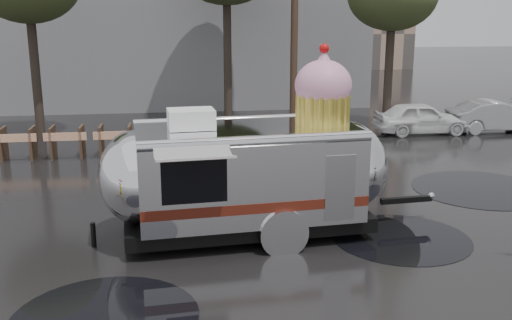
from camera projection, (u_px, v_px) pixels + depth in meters
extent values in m
plane|color=black|center=(306.00, 289.00, 10.17)|extent=(120.00, 120.00, 0.00)
cylinder|color=black|center=(401.00, 238.00, 12.38)|extent=(2.86, 2.86, 0.01)
cylinder|color=black|center=(105.00, 318.00, 9.20)|extent=(2.92, 2.92, 0.01)
cylinder|color=black|center=(481.00, 189.00, 15.73)|extent=(3.55, 3.55, 0.01)
cylinder|color=black|center=(233.00, 205.00, 14.44)|extent=(3.17, 3.17, 0.01)
cylinder|color=#473323|center=(295.00, 11.00, 22.82)|extent=(0.28, 0.28, 9.00)
cylinder|color=#382D26|center=(34.00, 57.00, 21.03)|extent=(0.32, 0.32, 5.85)
cylinder|color=#382D26|center=(227.00, 40.00, 23.74)|extent=(0.32, 0.32, 6.75)
cylinder|color=#382D26|center=(389.00, 60.00, 22.76)|extent=(0.32, 0.32, 5.40)
cube|color=#473323|center=(3.00, 144.00, 18.68)|extent=(0.08, 0.80, 1.00)
cube|color=#473323|center=(33.00, 143.00, 18.80)|extent=(0.08, 0.80, 1.00)
cube|color=#E5590C|center=(14.00, 138.00, 18.31)|extent=(1.30, 0.04, 0.25)
cube|color=#473323|center=(53.00, 142.00, 18.88)|extent=(0.08, 0.80, 1.00)
cube|color=#473323|center=(82.00, 141.00, 18.99)|extent=(0.08, 0.80, 1.00)
cube|color=#E5590C|center=(65.00, 137.00, 18.51)|extent=(1.30, 0.04, 0.25)
cube|color=#473323|center=(102.00, 141.00, 19.07)|extent=(0.08, 0.80, 1.00)
cube|color=#473323|center=(130.00, 140.00, 19.19)|extent=(0.08, 0.80, 1.00)
cube|color=#E5590C|center=(114.00, 135.00, 18.70)|extent=(1.30, 0.04, 0.25)
imported|color=silver|center=(421.00, 115.00, 22.42)|extent=(4.00, 1.80, 1.40)
imported|color=#B2B2B7|center=(496.00, 114.00, 22.81)|extent=(4.00, 1.80, 1.40)
cube|color=silver|center=(246.00, 170.00, 12.26)|extent=(4.60, 2.68, 1.81)
ellipsoid|color=silver|center=(348.00, 164.00, 12.73)|extent=(1.70, 2.43, 1.81)
ellipsoid|color=silver|center=(137.00, 176.00, 11.80)|extent=(1.70, 2.43, 1.81)
cube|color=black|center=(247.00, 218.00, 12.53)|extent=(5.18, 2.44, 0.30)
cylinder|color=black|center=(283.00, 234.00, 11.65)|extent=(0.72, 0.28, 0.70)
cylinder|color=black|center=(259.00, 201.00, 13.61)|extent=(0.72, 0.28, 0.70)
cylinder|color=silver|center=(284.00, 234.00, 11.51)|extent=(0.97, 0.18, 0.96)
cube|color=black|center=(406.00, 200.00, 13.25)|extent=(1.21, 0.22, 0.12)
sphere|color=silver|center=(431.00, 196.00, 13.37)|extent=(0.17, 0.17, 0.16)
cylinder|color=black|center=(93.00, 235.00, 11.89)|extent=(0.11, 0.11, 0.50)
cube|color=#4F190F|center=(259.00, 209.00, 11.29)|extent=(4.41, 0.41, 0.20)
cube|color=#4F190F|center=(236.00, 176.00, 13.46)|extent=(4.41, 0.41, 0.20)
cube|color=black|center=(194.00, 182.00, 10.87)|extent=(1.20, 0.13, 0.80)
cube|color=#A9A39E|center=(195.00, 159.00, 10.52)|extent=(1.44, 0.62, 0.14)
cube|color=silver|center=(340.00, 188.00, 11.54)|extent=(0.60, 0.08, 1.31)
cube|color=white|center=(191.00, 119.00, 11.76)|extent=(0.96, 0.73, 0.38)
cylinder|color=#EBCF4C|center=(323.00, 109.00, 12.30)|extent=(1.13, 1.13, 0.60)
ellipsoid|color=pink|center=(323.00, 85.00, 12.18)|extent=(1.26, 1.26, 1.04)
cone|color=pink|center=(324.00, 60.00, 12.05)|extent=(0.54, 0.54, 0.40)
sphere|color=red|center=(324.00, 48.00, 12.00)|extent=(0.22, 0.22, 0.20)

